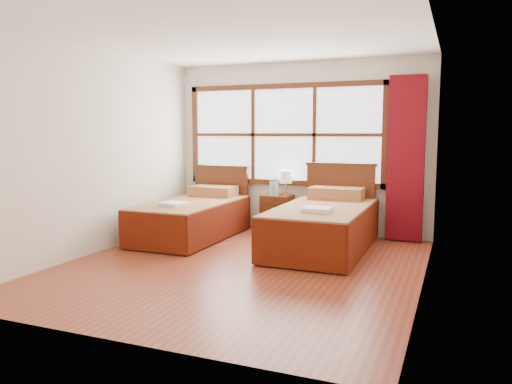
% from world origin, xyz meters
% --- Properties ---
extents(floor, '(4.50, 4.50, 0.00)m').
position_xyz_m(floor, '(0.00, 0.00, 0.00)').
color(floor, brown).
rests_on(floor, ground).
extents(ceiling, '(4.50, 4.50, 0.00)m').
position_xyz_m(ceiling, '(0.00, 0.00, 2.60)').
color(ceiling, white).
rests_on(ceiling, wall_back).
extents(wall_back, '(4.00, 0.00, 4.00)m').
position_xyz_m(wall_back, '(0.00, 2.25, 1.30)').
color(wall_back, silver).
rests_on(wall_back, floor).
extents(wall_left, '(0.00, 4.50, 4.50)m').
position_xyz_m(wall_left, '(-2.00, 0.00, 1.30)').
color(wall_left, silver).
rests_on(wall_left, floor).
extents(wall_right, '(0.00, 4.50, 4.50)m').
position_xyz_m(wall_right, '(2.00, 0.00, 1.30)').
color(wall_right, silver).
rests_on(wall_right, floor).
extents(window, '(3.16, 0.06, 1.56)m').
position_xyz_m(window, '(-0.25, 2.21, 1.50)').
color(window, white).
rests_on(window, wall_back).
extents(curtain, '(0.50, 0.16, 2.30)m').
position_xyz_m(curtain, '(1.60, 2.11, 1.17)').
color(curtain, maroon).
rests_on(curtain, wall_back).
extents(bed_left, '(1.04, 2.06, 1.00)m').
position_xyz_m(bed_left, '(-1.29, 1.20, 0.31)').
color(bed_left, '#42240D').
rests_on(bed_left, floor).
extents(bed_right, '(1.12, 2.17, 1.09)m').
position_xyz_m(bed_right, '(0.67, 1.20, 0.33)').
color(bed_right, '#42240D').
rests_on(bed_right, floor).
extents(nightstand, '(0.44, 0.43, 0.58)m').
position_xyz_m(nightstand, '(-0.27, 1.99, 0.29)').
color(nightstand, '#4E2411').
rests_on(nightstand, floor).
extents(towels_left, '(0.38, 0.35, 0.05)m').
position_xyz_m(towels_left, '(-1.30, 0.69, 0.56)').
color(towels_left, white).
rests_on(towels_left, bed_left).
extents(towels_right, '(0.34, 0.30, 0.05)m').
position_xyz_m(towels_right, '(0.72, 0.68, 0.61)').
color(towels_right, white).
rests_on(towels_right, bed_right).
extents(lamp, '(0.19, 0.19, 0.37)m').
position_xyz_m(lamp, '(-0.16, 2.07, 0.85)').
color(lamp, '#B68B3A').
rests_on(lamp, nightstand).
extents(bottle_near, '(0.07, 0.07, 0.25)m').
position_xyz_m(bottle_near, '(-0.32, 1.89, 0.70)').
color(bottle_near, silver).
rests_on(bottle_near, nightstand).
extents(bottle_far, '(0.07, 0.07, 0.27)m').
position_xyz_m(bottle_far, '(-0.25, 1.91, 0.70)').
color(bottle_far, silver).
rests_on(bottle_far, nightstand).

